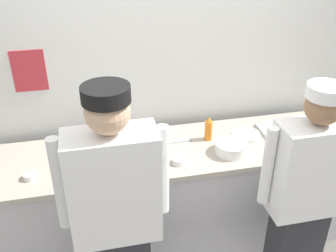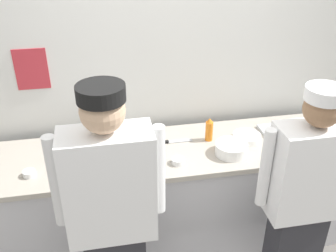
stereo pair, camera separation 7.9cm
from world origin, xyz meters
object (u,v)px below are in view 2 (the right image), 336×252
ramekin_orange_sauce (29,173)px  chefs_knife (172,142)px  mixing_bowl_steel (94,146)px  ramekin_green_sauce (147,139)px  plate_stack_front (231,149)px  ramekin_red_sauce (178,161)px  chef_center (303,200)px  squeeze_bottle_primary (209,130)px  chef_near_left (112,217)px  sheet_tray (289,133)px  plate_stack_rear (247,137)px

ramekin_orange_sauce → chefs_knife: ramekin_orange_sauce is taller
mixing_bowl_steel → ramekin_green_sauce: mixing_bowl_steel is taller
plate_stack_front → mixing_bowl_steel: (-0.98, 0.19, 0.02)m
ramekin_green_sauce → ramekin_red_sauce: ramekin_green_sauce is taller
chef_center → squeeze_bottle_primary: bearing=117.9°
plate_stack_front → mixing_bowl_steel: size_ratio=0.63×
chef_near_left → chefs_knife: 0.93m
plate_stack_front → sheet_tray: plate_stack_front is taller
sheet_tray → ramekin_red_sauce: 0.98m
chef_near_left → plate_stack_rear: size_ratio=8.22×
chef_near_left → plate_stack_front: (0.90, 0.55, 0.01)m
ramekin_green_sauce → ramekin_red_sauce: bearing=-61.5°
ramekin_orange_sauce → chef_center: bearing=-17.2°
squeeze_bottle_primary → ramekin_orange_sauce: (-1.31, -0.23, -0.07)m
sheet_tray → chefs_knife: sheet_tray is taller
chef_near_left → squeeze_bottle_primary: chef_near_left is taller
plate_stack_front → ramekin_red_sauce: (-0.41, -0.05, -0.02)m
plate_stack_front → ramekin_red_sauce: bearing=-172.8°
mixing_bowl_steel → ramekin_green_sauce: bearing=11.3°
plate_stack_rear → chef_near_left: bearing=-146.6°
chef_center → sheet_tray: chef_center is taller
chefs_knife → squeeze_bottle_primary: bearing=-3.5°
plate_stack_rear → ramekin_green_sauce: ramekin_green_sauce is taller
squeeze_bottle_primary → chefs_knife: size_ratio=0.69×
plate_stack_rear → chefs_knife: size_ratio=0.78×
chef_near_left → mixing_bowl_steel: 0.75m
mixing_bowl_steel → squeeze_bottle_primary: bearing=1.6°
sheet_tray → squeeze_bottle_primary: squeeze_bottle_primary is taller
ramekin_red_sauce → ramekin_orange_sauce: size_ratio=1.05×
chef_center → plate_stack_rear: (-0.11, 0.70, 0.06)m
plate_stack_front → plate_stack_rear: size_ratio=1.10×
chef_center → ramekin_orange_sauce: bearing=162.8°
chef_near_left → ramekin_green_sauce: size_ratio=17.81×
plate_stack_front → ramekin_red_sauce: 0.41m
squeeze_bottle_primary → chefs_knife: (-0.29, 0.02, -0.09)m
chef_center → ramekin_green_sauce: 1.20m
chef_center → plate_stack_rear: 0.71m
chef_center → ramekin_green_sauce: size_ratio=16.68×
plate_stack_front → sheet_tray: (0.54, 0.18, -0.03)m
plate_stack_rear → mixing_bowl_steel: bearing=178.5°
plate_stack_front → chefs_knife: bearing=149.2°
chef_center → ramekin_red_sauce: 0.86m
chefs_knife → sheet_tray: bearing=-3.4°
squeeze_bottle_primary → sheet_tray: bearing=-3.3°
plate_stack_rear → ramekin_green_sauce: 0.78m
ramekin_green_sauce → ramekin_orange_sauce: bearing=-161.3°
sheet_tray → mixing_bowl_steel: bearing=179.5°
squeeze_bottle_primary → ramekin_red_sauce: 0.41m
plate_stack_rear → squeeze_bottle_primary: (-0.29, 0.05, 0.07)m
ramekin_red_sauce → ramekin_orange_sauce: bearing=177.5°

